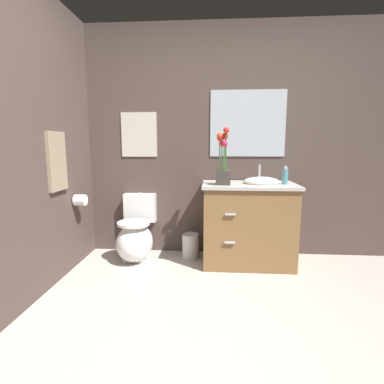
% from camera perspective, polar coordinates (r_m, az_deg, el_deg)
% --- Properties ---
extents(ground_plane, '(10.07, 10.07, 0.00)m').
position_cam_1_polar(ground_plane, '(1.94, 7.88, -30.03)').
color(ground_plane, '#B2ADA3').
extents(wall_back, '(4.70, 0.05, 2.50)m').
position_cam_1_polar(wall_back, '(3.32, 9.78, 9.41)').
color(wall_back, '#4C3D38').
rests_on(wall_back, ground_plane).
extents(wall_left, '(0.05, 4.95, 2.50)m').
position_cam_1_polar(wall_left, '(2.48, -31.06, 8.42)').
color(wall_left, '#4C3D38').
rests_on(wall_left, ground_plane).
extents(toilet, '(0.38, 0.59, 0.69)m').
position_cam_1_polar(toilet, '(3.26, -10.82, -8.58)').
color(toilet, white).
rests_on(toilet, ground_plane).
extents(vanity_cabinet, '(0.94, 0.56, 1.02)m').
position_cam_1_polar(vanity_cabinet, '(3.10, 10.84, -5.88)').
color(vanity_cabinet, brown).
rests_on(vanity_cabinet, ground_plane).
extents(flower_vase, '(0.14, 0.14, 0.55)m').
position_cam_1_polar(flower_vase, '(2.89, 6.03, 5.50)').
color(flower_vase, '#38332D').
rests_on(flower_vase, vanity_cabinet).
extents(soap_bottle, '(0.05, 0.05, 0.18)m').
position_cam_1_polar(soap_bottle, '(3.05, 17.55, 2.95)').
color(soap_bottle, teal).
rests_on(soap_bottle, vanity_cabinet).
extents(trash_bin, '(0.18, 0.18, 0.27)m').
position_cam_1_polar(trash_bin, '(3.26, -0.30, -10.36)').
color(trash_bin, '#B7B7BC').
rests_on(trash_bin, ground_plane).
extents(wall_poster, '(0.39, 0.01, 0.48)m').
position_cam_1_polar(wall_poster, '(3.37, -10.21, 10.85)').
color(wall_poster, beige).
extents(wall_mirror, '(0.80, 0.01, 0.70)m').
position_cam_1_polar(wall_mirror, '(3.30, 10.71, 12.87)').
color(wall_mirror, '#B2BCC6').
extents(hanging_towel, '(0.03, 0.28, 0.52)m').
position_cam_1_polar(hanging_towel, '(2.87, -24.66, 5.40)').
color(hanging_towel, gray).
extents(toilet_paper_roll, '(0.11, 0.11, 0.11)m').
position_cam_1_polar(toilet_paper_roll, '(3.14, -20.78, -1.47)').
color(toilet_paper_roll, white).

